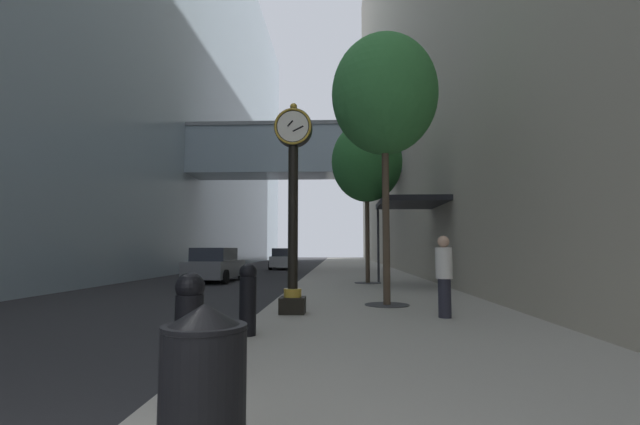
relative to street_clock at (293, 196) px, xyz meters
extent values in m
plane|color=#262628|center=(-0.75, 19.03, -2.70)|extent=(110.00, 110.00, 0.00)
cube|color=#9E998E|center=(2.13, 22.03, -2.63)|extent=(5.76, 80.00, 0.14)
cube|color=#93A8B7|center=(-13.36, 22.03, 13.47)|extent=(9.00, 80.00, 32.33)
cube|color=#93A8B7|center=(-1.93, 19.52, 5.25)|extent=(14.47, 3.20, 3.06)
cube|color=gray|center=(-1.93, 19.52, 6.89)|extent=(14.47, 3.40, 0.24)
cube|color=black|center=(0.00, 0.01, -2.38)|extent=(0.55, 0.55, 0.35)
cylinder|color=gold|center=(0.00, 0.01, -2.12)|extent=(0.39, 0.38, 0.18)
cylinder|color=black|center=(0.00, 0.01, -0.46)|extent=(0.22, 0.22, 3.14)
cylinder|color=black|center=(0.00, 0.01, 1.53)|extent=(0.84, 0.28, 0.84)
torus|color=gold|center=(0.00, -0.15, 1.53)|extent=(0.82, 0.05, 0.82)
cylinder|color=silver|center=(0.00, -0.14, 1.53)|extent=(0.69, 0.01, 0.69)
cylinder|color=silver|center=(0.00, 0.16, 1.53)|extent=(0.69, 0.01, 0.69)
sphere|color=gold|center=(0.00, 0.01, 2.02)|extent=(0.16, 0.16, 0.16)
cube|color=black|center=(-0.06, -0.15, 1.59)|extent=(0.14, 0.01, 0.14)
cube|color=black|center=(0.12, -0.15, 1.47)|extent=(0.25, 0.01, 0.14)
cylinder|color=black|center=(-0.47, -5.30, -2.09)|extent=(0.27, 0.27, 0.94)
sphere|color=black|center=(-0.47, -5.30, -1.55)|extent=(0.29, 0.29, 0.29)
cylinder|color=black|center=(-0.47, -2.46, -2.09)|extent=(0.27, 0.27, 0.94)
sphere|color=black|center=(-0.47, -2.46, -1.55)|extent=(0.29, 0.29, 0.29)
cylinder|color=#333335|center=(2.20, 1.51, -2.55)|extent=(1.10, 1.10, 0.02)
cylinder|color=#4C3D2D|center=(2.20, 1.51, -0.38)|extent=(0.18, 0.18, 4.35)
ellipsoid|color=#387F3D|center=(2.20, 1.51, 2.81)|extent=(2.72, 2.72, 3.12)
cylinder|color=#333335|center=(2.20, 8.71, -2.55)|extent=(1.10, 1.10, 0.02)
cylinder|color=#4C3D2D|center=(2.20, 8.71, -0.59)|extent=(0.18, 0.18, 3.94)
ellipsoid|color=#2D7033|center=(2.20, 8.71, 2.49)|extent=(2.95, 2.95, 3.39)
cylinder|color=black|center=(0.17, -6.93, -2.10)|extent=(0.52, 0.52, 0.92)
cone|color=black|center=(0.17, -6.93, -1.59)|extent=(0.53, 0.53, 0.16)
cylinder|color=#23232D|center=(3.15, -0.46, -2.17)|extent=(0.35, 0.35, 0.78)
cylinder|color=silver|center=(3.15, -0.46, -1.46)|extent=(0.46, 0.46, 0.63)
sphere|color=tan|center=(3.15, -0.46, -1.02)|extent=(0.24, 0.24, 0.24)
cube|color=black|center=(3.81, 7.66, 0.64)|extent=(2.40, 3.60, 0.20)
cylinder|color=#333338|center=(2.69, 6.06, -0.96)|extent=(0.10, 0.10, 3.20)
cylinder|color=#333338|center=(2.69, 9.26, -0.96)|extent=(0.10, 0.10, 3.20)
cube|color=#B7BABF|center=(-3.21, 24.39, -2.10)|extent=(1.86, 4.10, 0.77)
cube|color=#282D38|center=(-3.21, 24.19, -1.42)|extent=(1.60, 2.31, 0.63)
cylinder|color=black|center=(-4.13, 25.74, -2.38)|extent=(0.24, 0.65, 0.64)
cylinder|color=black|center=(-2.38, 25.79, -2.38)|extent=(0.24, 0.65, 0.64)
cylinder|color=black|center=(-4.05, 22.99, -2.38)|extent=(0.24, 0.65, 0.64)
cylinder|color=black|center=(-2.30, 23.04, -2.38)|extent=(0.24, 0.65, 0.64)
cube|color=slate|center=(-4.79, 11.07, -2.10)|extent=(1.92, 4.35, 0.76)
cube|color=#282D38|center=(-4.80, 10.85, -1.42)|extent=(1.65, 2.45, 0.62)
cylinder|color=black|center=(-5.64, 12.55, -2.38)|extent=(0.24, 0.65, 0.64)
cylinder|color=black|center=(-3.85, 12.50, -2.38)|extent=(0.24, 0.65, 0.64)
cylinder|color=black|center=(-5.73, 9.64, -2.38)|extent=(0.24, 0.65, 0.64)
cylinder|color=black|center=(-3.95, 9.58, -2.38)|extent=(0.24, 0.65, 0.64)
camera|label=1|loc=(1.00, -9.66, -1.18)|focal=24.85mm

